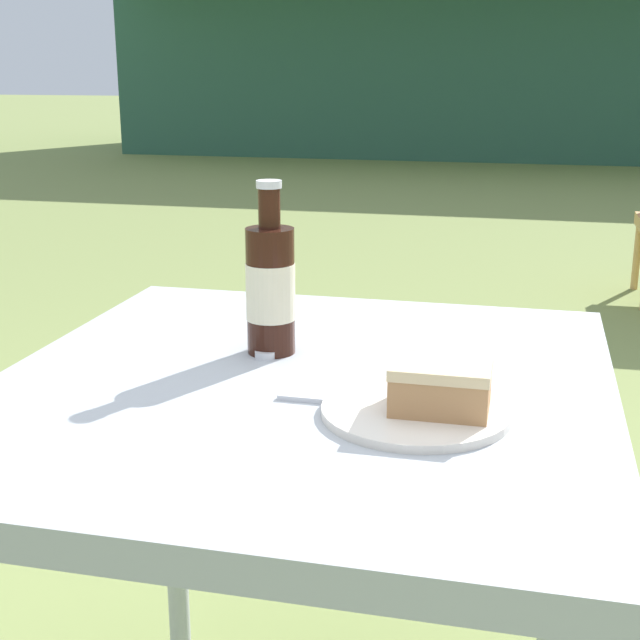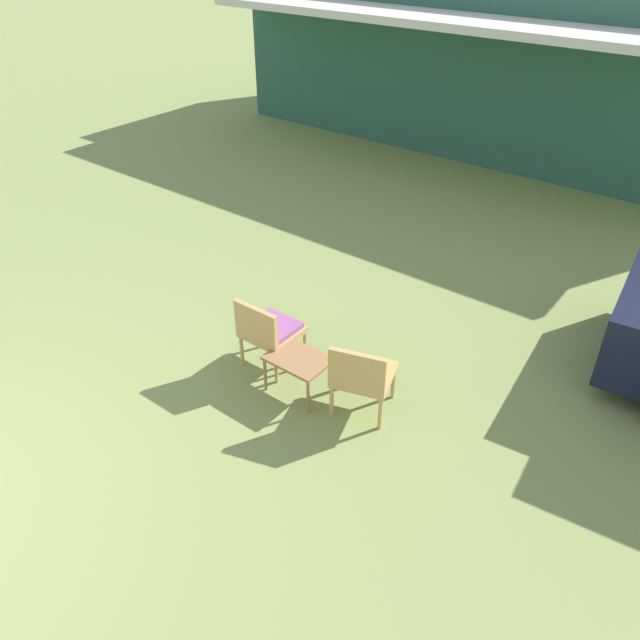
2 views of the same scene
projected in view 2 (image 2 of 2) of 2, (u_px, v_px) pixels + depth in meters
The scene contains 4 objects.
cabin_building at pixel (504, 60), 11.05m from camera, with size 9.26×4.30×2.78m.
wicker_chair_cushioned at pixel (269, 329), 5.84m from camera, with size 0.49×0.49×0.74m.
wicker_chair_plain at pixel (362, 374), 5.29m from camera, with size 0.61×0.61×0.74m.
garden_side_table at pixel (298, 362), 5.57m from camera, with size 0.55×0.40×0.38m.
Camera 2 is at (4.36, -0.07, 3.77)m, focal length 35.00 mm.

